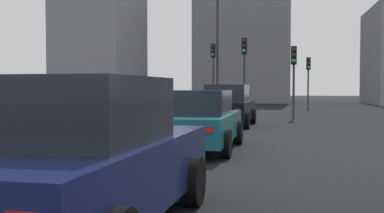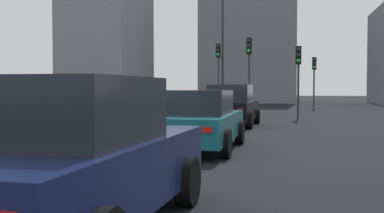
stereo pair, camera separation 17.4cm
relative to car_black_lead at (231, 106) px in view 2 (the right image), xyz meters
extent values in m
cube|color=black|center=(-8.02, -0.17, -0.88)|extent=(160.00, 160.00, 0.20)
cube|color=black|center=(0.05, 0.00, -0.16)|extent=(4.20, 1.91, 0.72)
cube|color=#1E232B|center=(-0.15, 0.01, 0.53)|extent=(1.92, 1.61, 0.67)
cylinder|color=black|center=(1.30, -0.93, -0.46)|extent=(0.65, 0.24, 0.64)
cylinder|color=black|center=(1.37, 0.83, -0.46)|extent=(0.65, 0.24, 0.64)
cylinder|color=black|center=(-1.26, -0.83, -0.46)|extent=(0.65, 0.24, 0.64)
cylinder|color=black|center=(-1.20, 0.92, -0.46)|extent=(0.65, 0.24, 0.64)
cube|color=maroon|center=(-2.05, -0.55, -0.03)|extent=(0.04, 0.20, 0.11)
cube|color=maroon|center=(-2.01, 0.71, -0.03)|extent=(0.04, 0.20, 0.11)
cube|color=#19606B|center=(-7.35, -0.06, -0.21)|extent=(4.31, 1.81, 0.63)
cube|color=#1E232B|center=(-7.57, -0.06, 0.40)|extent=(1.95, 1.58, 0.58)
cylinder|color=black|center=(-6.04, -0.96, -0.46)|extent=(0.64, 0.23, 0.64)
cylinder|color=black|center=(-6.01, 0.81, -0.46)|extent=(0.64, 0.23, 0.64)
cylinder|color=black|center=(-8.69, -0.93, -0.46)|extent=(0.64, 0.23, 0.64)
cylinder|color=black|center=(-8.67, 0.84, -0.46)|extent=(0.64, 0.23, 0.64)
cube|color=red|center=(-9.52, -0.67, -0.10)|extent=(0.03, 0.20, 0.11)
cube|color=red|center=(-9.51, 0.60, -0.10)|extent=(0.03, 0.20, 0.11)
cube|color=#141E4C|center=(-14.18, -0.07, -0.17)|extent=(4.34, 1.91, 0.72)
cube|color=#1E232B|center=(-14.40, -0.06, 0.53)|extent=(1.98, 1.61, 0.67)
cylinder|color=black|center=(-12.89, -0.99, -0.46)|extent=(0.65, 0.24, 0.64)
cylinder|color=black|center=(-12.83, 0.76, -0.46)|extent=(0.65, 0.24, 0.64)
cylinder|color=#2D2D30|center=(11.83, 2.29, 0.96)|extent=(0.11, 0.11, 3.48)
cube|color=black|center=(11.77, 2.29, 3.15)|extent=(0.23, 0.30, 0.90)
sphere|color=black|center=(11.66, 2.31, 3.42)|extent=(0.20, 0.20, 0.20)
sphere|color=black|center=(11.66, 2.31, 3.15)|extent=(0.20, 0.20, 0.20)
sphere|color=green|center=(11.66, 2.31, 2.88)|extent=(0.20, 0.20, 0.20)
cylinder|color=#2D2D30|center=(5.03, -2.68, 0.55)|extent=(0.11, 0.11, 2.66)
cube|color=black|center=(4.97, -2.68, 2.32)|extent=(0.21, 0.29, 0.90)
sphere|color=black|center=(4.86, -2.68, 2.59)|extent=(0.20, 0.20, 0.20)
sphere|color=black|center=(4.86, -2.68, 2.32)|extent=(0.20, 0.20, 0.20)
sphere|color=green|center=(4.86, -2.68, 2.05)|extent=(0.20, 0.20, 0.20)
cylinder|color=#2D2D30|center=(16.42, -3.98, 0.62)|extent=(0.11, 0.11, 2.81)
cube|color=black|center=(16.36, -3.99, 2.47)|extent=(0.23, 0.30, 0.90)
sphere|color=black|center=(16.26, -4.00, 2.74)|extent=(0.20, 0.20, 0.20)
sphere|color=black|center=(16.26, -4.00, 2.47)|extent=(0.20, 0.20, 0.20)
sphere|color=green|center=(16.26, -4.00, 2.20)|extent=(0.20, 0.20, 0.20)
cylinder|color=#2D2D30|center=(7.35, -0.08, 0.89)|extent=(0.11, 0.11, 3.35)
cube|color=black|center=(7.29, -0.08, 3.02)|extent=(0.23, 0.30, 0.90)
sphere|color=black|center=(7.18, -0.06, 3.29)|extent=(0.20, 0.20, 0.20)
sphere|color=black|center=(7.18, -0.06, 3.02)|extent=(0.20, 0.20, 0.20)
sphere|color=green|center=(7.18, -0.06, 2.75)|extent=(0.20, 0.20, 0.20)
cylinder|color=#2D2D30|center=(12.31, 2.08, 3.42)|extent=(0.16, 0.16, 8.40)
cube|color=slate|center=(31.84, 1.83, 6.78)|extent=(10.15, 9.46, 15.13)
cube|color=gray|center=(26.68, 15.83, 5.28)|extent=(10.19, 6.73, 12.13)
camera|label=1|loc=(-18.89, -2.12, 0.75)|focal=44.47mm
camera|label=2|loc=(-18.86, -2.29, 0.75)|focal=44.47mm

